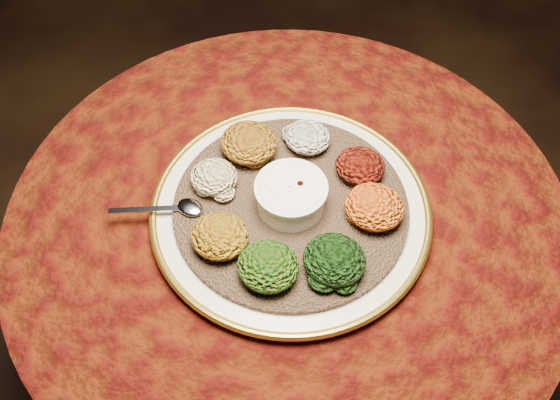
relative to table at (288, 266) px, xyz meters
The scene contains 13 objects.
table is the anchor object (origin of this frame).
platter 0.19m from the table, 30.57° to the right, with size 0.57×0.57×0.02m.
injera 0.20m from the table, 30.57° to the right, with size 0.39×0.39×0.01m, color brown.
stew_bowl 0.24m from the table, 30.57° to the right, with size 0.12×0.12×0.05m.
spoon 0.28m from the table, 145.21° to the right, with size 0.14×0.09×0.01m.
portion_ayib 0.26m from the table, 105.64° to the left, with size 0.08×0.08×0.04m, color silver.
portion_kitfo 0.27m from the table, 57.39° to the left, with size 0.09×0.08×0.04m, color black.
portion_tikil 0.27m from the table, 19.55° to the left, with size 0.10×0.09×0.05m, color #CC9011.
portion_gomen 0.27m from the table, 31.40° to the right, with size 0.10×0.09×0.05m, color black.
portion_mixveg 0.27m from the table, 73.76° to the right, with size 0.09×0.09×0.05m, color #A8260A.
portion_kik 0.27m from the table, 113.55° to the right, with size 0.09×0.09×0.04m, color #A1680E.
portion_timatim 0.26m from the table, 167.13° to the right, with size 0.08×0.08×0.04m, color #750907.
portion_shiro 0.27m from the table, 152.12° to the left, with size 0.10×0.10×0.05m, color #935111.
Camera 1 is at (0.29, -0.53, 1.60)m, focal length 40.00 mm.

